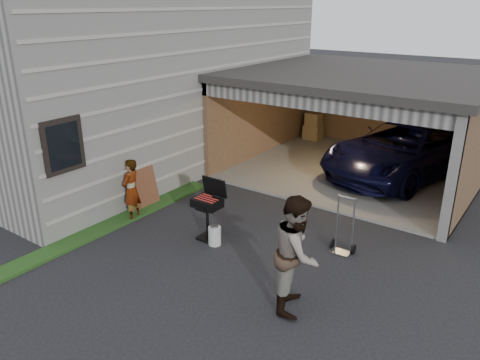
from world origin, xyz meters
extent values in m
plane|color=black|center=(0.00, 0.00, 0.00)|extent=(80.00, 80.00, 0.00)
cube|color=#474744|center=(-6.00, 4.00, 2.75)|extent=(7.00, 11.00, 5.50)
cube|color=#193814|center=(-2.25, -1.00, 0.03)|extent=(0.50, 8.00, 0.06)
cube|color=#605E59|center=(0.75, 6.50, 0.03)|extent=(6.50, 6.00, 0.06)
cube|color=#4D3A24|center=(0.75, 9.43, 1.35)|extent=(6.50, 0.15, 2.70)
cube|color=#4D3A24|center=(-2.42, 6.50, 1.35)|extent=(0.15, 6.00, 2.70)
cube|color=#2D2B28|center=(0.75, 6.50, 2.80)|extent=(6.80, 6.30, 0.20)
cube|color=#474744|center=(0.75, 3.58, 2.52)|extent=(6.50, 0.16, 0.36)
cube|color=silver|center=(0.75, 4.80, 2.62)|extent=(6.00, 2.40, 0.06)
cube|color=#474744|center=(3.90, 3.55, 1.35)|extent=(0.20, 0.18, 2.70)
cube|color=brown|center=(-1.80, 8.70, 0.31)|extent=(0.60, 0.50, 0.50)
cube|color=brown|center=(-1.80, 8.70, 0.79)|extent=(0.50, 0.45, 0.45)
cube|color=brown|center=(3.20, 8.60, 0.36)|extent=(0.55, 0.50, 0.60)
cube|color=#532E1C|center=(3.38, 9.20, 1.20)|extent=(0.24, 0.43, 2.20)
imported|color=black|center=(1.98, 6.90, 0.74)|extent=(3.82, 5.82, 1.49)
imported|color=#B3BCE1|center=(-2.10, 0.50, 0.72)|extent=(0.46, 0.59, 1.44)
imported|color=#442B1A|center=(2.50, -0.20, 0.97)|extent=(1.02, 1.14, 1.94)
cube|color=black|center=(-0.12, 0.76, 0.02)|extent=(0.37, 0.37, 0.04)
cylinder|color=black|center=(-0.12, 0.76, 0.40)|extent=(0.06, 0.06, 0.74)
cube|color=black|center=(-0.12, 0.76, 0.82)|extent=(0.58, 0.40, 0.18)
cube|color=#59595B|center=(-0.12, 0.76, 0.89)|extent=(0.53, 0.35, 0.01)
cube|color=black|center=(-0.12, 1.01, 1.09)|extent=(0.58, 0.10, 0.40)
cylinder|color=silver|center=(0.15, 0.65, 0.20)|extent=(0.26, 0.26, 0.39)
cube|color=#532E1C|center=(-2.40, 1.10, 0.48)|extent=(0.24, 0.87, 0.96)
cube|color=slate|center=(2.40, 1.80, 0.02)|extent=(0.39, 0.25, 0.04)
cylinder|color=black|center=(2.18, 1.93, 0.10)|extent=(0.05, 0.20, 0.20)
cylinder|color=black|center=(2.62, 1.94, 0.10)|extent=(0.05, 0.20, 0.20)
cylinder|color=slate|center=(2.23, 1.93, 0.60)|extent=(0.03, 0.03, 1.15)
cylinder|color=slate|center=(2.56, 1.94, 0.60)|extent=(0.03, 0.03, 1.15)
cylinder|color=slate|center=(2.40, 1.93, 1.15)|extent=(0.33, 0.04, 0.03)
camera|label=1|loc=(5.54, -5.95, 4.66)|focal=35.00mm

